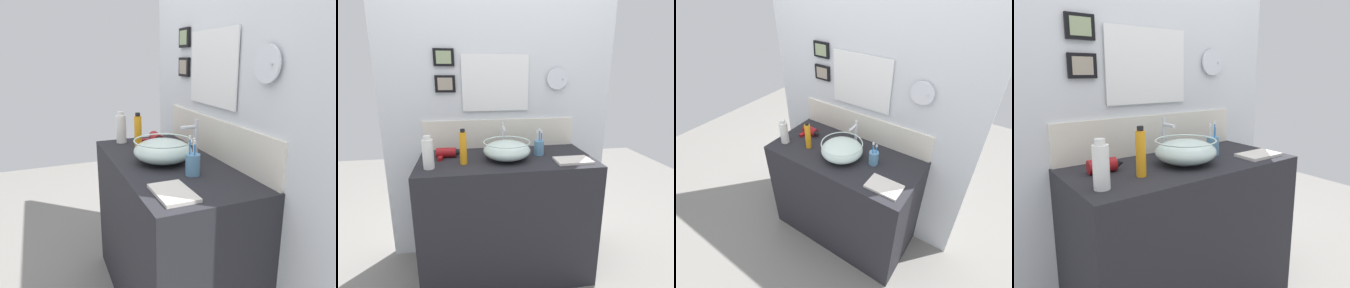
% 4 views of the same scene
% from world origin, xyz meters
% --- Properties ---
extents(ground_plane, '(6.00, 6.00, 0.00)m').
position_xyz_m(ground_plane, '(0.00, 0.00, 0.00)').
color(ground_plane, gray).
extents(vanity_counter, '(1.21, 0.58, 0.91)m').
position_xyz_m(vanity_counter, '(0.00, 0.00, 0.45)').
color(vanity_counter, '#232328').
rests_on(vanity_counter, ground).
extents(back_panel, '(1.80, 0.09, 2.50)m').
position_xyz_m(back_panel, '(-0.00, 0.32, 1.25)').
color(back_panel, silver).
rests_on(back_panel, ground).
extents(glass_bowl_sink, '(0.32, 0.32, 0.13)m').
position_xyz_m(glass_bowl_sink, '(-0.00, -0.03, 0.97)').
color(glass_bowl_sink, silver).
rests_on(glass_bowl_sink, vanity_counter).
extents(faucet, '(0.02, 0.11, 0.22)m').
position_xyz_m(faucet, '(-0.00, 0.16, 1.04)').
color(faucet, silver).
rests_on(faucet, vanity_counter).
extents(hair_drier, '(0.18, 0.13, 0.07)m').
position_xyz_m(hair_drier, '(-0.40, 0.08, 0.94)').
color(hair_drier, maroon).
rests_on(hair_drier, vanity_counter).
extents(toothbrush_cup, '(0.07, 0.07, 0.20)m').
position_xyz_m(toothbrush_cup, '(0.25, 0.03, 0.96)').
color(toothbrush_cup, '#598CB2').
rests_on(toothbrush_cup, vanity_counter).
extents(spray_bottle, '(0.05, 0.05, 0.23)m').
position_xyz_m(spray_bottle, '(-0.30, -0.08, 1.02)').
color(spray_bottle, orange).
rests_on(spray_bottle, vanity_counter).
extents(shampoo_bottle, '(0.07, 0.07, 0.21)m').
position_xyz_m(shampoo_bottle, '(-0.51, -0.14, 1.01)').
color(shampoo_bottle, white).
rests_on(shampoo_bottle, vanity_counter).
extents(hand_towel, '(0.24, 0.15, 0.02)m').
position_xyz_m(hand_towel, '(0.43, -0.15, 0.92)').
color(hand_towel, silver).
rests_on(hand_towel, vanity_counter).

